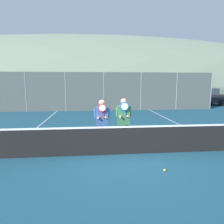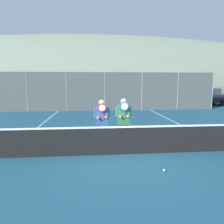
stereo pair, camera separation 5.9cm
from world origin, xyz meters
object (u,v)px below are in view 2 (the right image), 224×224
(car_right_of_center, at_px, (204,97))
(tennis_ball_on_court, at_px, (164,170))
(player_center_left, at_px, (123,119))
(car_left_of_center, at_px, (100,97))
(car_center, at_px, (152,96))
(player_leftmost, at_px, (102,120))
(car_far_left, at_px, (46,97))

(car_right_of_center, relative_size, tennis_ball_on_court, 69.62)
(player_center_left, relative_size, car_left_of_center, 0.38)
(player_center_left, height_order, car_center, car_center)
(car_right_of_center, xyz_separation_m, tennis_ball_on_court, (-9.52, -14.81, -0.86))
(player_leftmost, xyz_separation_m, player_center_left, (0.77, -0.01, 0.02))
(player_center_left, xyz_separation_m, tennis_ball_on_court, (0.82, -1.97, -1.03))
(player_leftmost, distance_m, car_right_of_center, 16.97)
(player_center_left, relative_size, car_center, 0.39)
(car_center, relative_size, tennis_ball_on_court, 68.55)
(car_center, bearing_deg, tennis_ball_on_court, -105.26)
(car_far_left, bearing_deg, player_leftmost, -69.38)
(car_center, height_order, car_right_of_center, car_center)
(car_far_left, height_order, car_right_of_center, car_far_left)
(player_center_left, xyz_separation_m, car_far_left, (-5.69, 13.10, -0.11))
(car_far_left, bearing_deg, tennis_ball_on_court, -66.64)
(player_leftmost, xyz_separation_m, car_far_left, (-4.93, 13.09, -0.09))
(tennis_ball_on_court, bearing_deg, car_left_of_center, 94.98)
(car_center, relative_size, car_right_of_center, 0.98)
(player_leftmost, xyz_separation_m, tennis_ball_on_court, (1.58, -1.98, -1.01))
(car_far_left, xyz_separation_m, car_right_of_center, (16.03, -0.26, -0.06))
(tennis_ball_on_court, bearing_deg, car_right_of_center, 57.26)
(car_left_of_center, bearing_deg, car_right_of_center, -0.80)
(player_center_left, distance_m, car_far_left, 14.28)
(car_far_left, bearing_deg, car_left_of_center, -1.23)
(car_far_left, distance_m, car_right_of_center, 16.03)
(player_leftmost, bearing_deg, player_center_left, -0.57)
(car_far_left, bearing_deg, player_center_left, -66.51)
(car_left_of_center, bearing_deg, car_far_left, 178.77)
(player_leftmost, relative_size, car_far_left, 0.42)
(tennis_ball_on_court, bearing_deg, player_leftmost, 128.63)
(player_leftmost, distance_m, car_far_left, 13.98)
(car_right_of_center, bearing_deg, car_center, 177.20)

